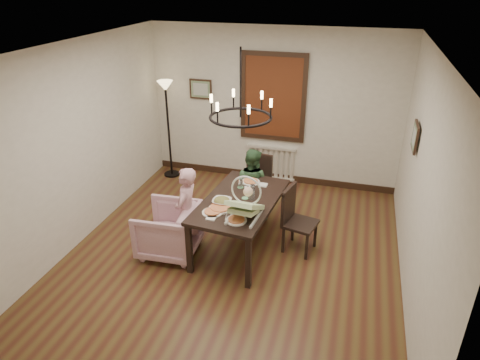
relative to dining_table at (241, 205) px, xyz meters
The scene contains 17 objects.
room_shell 0.73m from the dining_table, 105.68° to the left, with size 4.51×5.00×2.81m.
dining_table is the anchor object (origin of this frame).
chair_far 1.01m from the dining_table, 92.65° to the left, with size 0.44×0.44×0.99m, color black, non-canonical shape.
chair_right 0.86m from the dining_table, 12.05° to the left, with size 0.42×0.42×0.96m, color black, non-canonical shape.
armchair 1.06m from the dining_table, 157.62° to the right, with size 0.77×0.79×0.72m, color #E9B2C5.
elderly_woman 0.76m from the dining_table, 157.23° to the right, with size 0.39×0.25×1.06m, color #C48A92.
seated_man 0.87m from the dining_table, 94.03° to the left, with size 0.48×0.37×0.98m, color #385E38.
baby_bouncer 0.53m from the dining_table, 67.09° to the right, with size 0.42×0.58×0.38m, color beige, non-canonical shape.
salad_bowl 0.30m from the dining_table, 139.64° to the right, with size 0.30×0.30×0.07m, color white.
pizza_platter 0.39m from the dining_table, 119.74° to the right, with size 0.30×0.30×0.04m, color tan.
drinking_glass 0.23m from the dining_table, 20.31° to the left, with size 0.08×0.08×0.15m, color silver.
window_blinds 2.46m from the dining_table, 91.36° to the left, with size 1.00×0.03×1.40m, color #612813.
radiator 2.33m from the dining_table, 91.35° to the left, with size 0.92×0.12×0.62m, color silver, non-canonical shape.
picture_back 2.86m from the dining_table, 121.46° to the left, with size 0.42×0.03×0.36m, color black.
picture_right 2.47m from the dining_table, 18.60° to the left, with size 0.42×0.03×0.36m, color black.
floor_lamp 2.79m from the dining_table, 134.69° to the left, with size 0.30×0.30×1.80m, color black, non-canonical shape.
chandelier 1.26m from the dining_table, 82.87° to the right, with size 0.80×0.80×0.04m, color black.
Camera 1 is at (1.45, -4.76, 3.59)m, focal length 32.00 mm.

